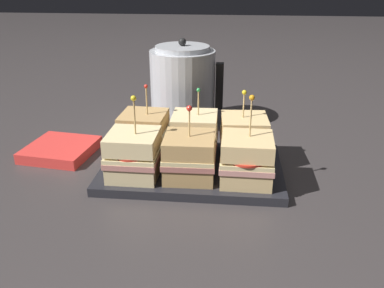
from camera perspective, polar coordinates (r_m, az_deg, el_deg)
The scene contains 10 objects.
ground_plane at distance 0.86m, azimuth 0.00°, elevation -3.98°, with size 6.00×6.00×0.00m, color #383333.
serving_platter at distance 0.86m, azimuth 0.00°, elevation -3.45°, with size 0.37×0.24×0.02m.
sandwich_front_left at distance 0.80m, azimuth -8.18°, elevation -1.50°, with size 0.10×0.10×0.17m.
sandwich_front_center at distance 0.79m, azimuth -0.28°, elevation -1.80°, with size 0.10×0.10×0.15m.
sandwich_front_right at distance 0.78m, azimuth 7.66°, elevation -2.16°, with size 0.10×0.10×0.17m.
sandwich_back_left at distance 0.90m, azimuth -6.74°, elevation 1.53°, with size 0.11×0.11×0.16m.
sandwich_back_center at distance 0.89m, azimuth 0.35°, elevation 1.36°, with size 0.10×0.11×0.15m.
sandwich_back_right at distance 0.88m, azimuth 7.28°, elevation 0.97°, with size 0.11×0.11×0.15m.
kettle_steel at distance 1.09m, azimuth -1.27°, elevation 7.97°, with size 0.19×0.17×0.23m.
napkin_stack at distance 0.99m, azimuth -17.95°, elevation -0.75°, with size 0.16×0.16×0.02m.
Camera 1 is at (0.07, -0.76, 0.40)m, focal length 38.00 mm.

